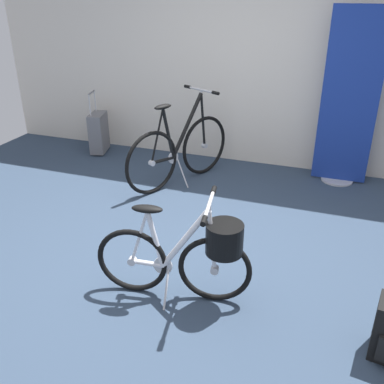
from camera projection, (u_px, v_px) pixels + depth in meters
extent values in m
plane|color=#2D3D51|center=(180.00, 257.00, 3.64)|extent=(6.90, 6.90, 0.00)
cube|color=silver|center=(251.00, 50.00, 5.07)|extent=(6.90, 0.10, 2.78)
cylinder|color=#B7B7BC|center=(337.00, 180.00, 5.06)|extent=(0.36, 0.36, 0.02)
cube|color=navy|center=(350.00, 99.00, 4.64)|extent=(0.60, 0.02, 1.90)
torus|color=black|center=(215.00, 270.00, 3.04)|extent=(0.53, 0.12, 0.53)
cylinder|color=#B7B7BC|center=(215.00, 270.00, 3.04)|extent=(0.07, 0.06, 0.06)
torus|color=black|center=(132.00, 261.00, 3.14)|extent=(0.53, 0.12, 0.53)
cylinder|color=#B7B7BC|center=(132.00, 261.00, 3.14)|extent=(0.07, 0.06, 0.06)
cylinder|color=silver|center=(147.00, 263.00, 3.12)|extent=(0.24, 0.07, 0.05)
cylinder|color=silver|center=(185.00, 239.00, 2.97)|extent=(0.37, 0.10, 0.51)
cylinder|color=silver|center=(155.00, 239.00, 3.02)|extent=(0.14, 0.06, 0.44)
cylinder|color=silver|center=(147.00, 263.00, 3.12)|extent=(0.23, 0.06, 0.04)
cylinder|color=silver|center=(212.00, 241.00, 2.94)|extent=(0.08, 0.04, 0.48)
cylinder|color=silver|center=(139.00, 237.00, 3.03)|extent=(0.16, 0.05, 0.43)
ellipsoid|color=black|center=(147.00, 209.00, 2.92)|extent=(0.23, 0.12, 0.05)
cylinder|color=#B7B7BC|center=(209.00, 207.00, 2.83)|extent=(0.03, 0.03, 0.04)
cylinder|color=#B7B7BC|center=(209.00, 205.00, 2.82)|extent=(0.10, 0.44, 0.03)
cylinder|color=black|center=(204.00, 221.00, 2.63)|extent=(0.05, 0.09, 0.04)
cylinder|color=black|center=(214.00, 190.00, 3.02)|extent=(0.05, 0.09, 0.04)
cylinder|color=#B7B7BC|center=(163.00, 266.00, 3.10)|extent=(0.14, 0.04, 0.14)
cylinder|color=#B7B7BC|center=(166.00, 289.00, 3.08)|extent=(0.05, 0.19, 0.25)
cylinder|color=black|center=(224.00, 239.00, 2.91)|extent=(0.30, 0.30, 0.22)
torus|color=black|center=(204.00, 145.00, 5.13)|extent=(0.35, 0.65, 0.70)
cylinder|color=#B7B7BC|center=(204.00, 145.00, 5.13)|extent=(0.07, 0.08, 0.06)
torus|color=black|center=(152.00, 163.00, 4.62)|extent=(0.35, 0.65, 0.70)
cylinder|color=#B7B7BC|center=(152.00, 163.00, 4.62)|extent=(0.07, 0.08, 0.06)
cylinder|color=black|center=(163.00, 160.00, 4.72)|extent=(0.17, 0.29, 0.05)
cylinder|color=black|center=(187.00, 125.00, 4.81)|extent=(0.25, 0.44, 0.68)
cylinder|color=black|center=(168.00, 134.00, 4.65)|extent=(0.11, 0.16, 0.59)
cylinder|color=black|center=(163.00, 160.00, 4.72)|extent=(0.16, 0.29, 0.04)
cylinder|color=black|center=(203.00, 120.00, 4.97)|extent=(0.07, 0.10, 0.64)
cylinder|color=black|center=(157.00, 136.00, 4.55)|extent=(0.11, 0.19, 0.57)
ellipsoid|color=black|center=(163.00, 107.00, 4.48)|extent=(0.18, 0.24, 0.05)
cylinder|color=#B7B7BC|center=(201.00, 92.00, 4.80)|extent=(0.03, 0.03, 0.04)
cylinder|color=#B7B7BC|center=(201.00, 90.00, 4.79)|extent=(0.41, 0.22, 0.03)
cylinder|color=black|center=(216.00, 93.00, 4.65)|extent=(0.10, 0.07, 0.04)
cylinder|color=black|center=(188.00, 87.00, 4.93)|extent=(0.10, 0.07, 0.04)
cylinder|color=#B7B7BC|center=(173.00, 157.00, 4.82)|extent=(0.08, 0.13, 0.14)
cylinder|color=#B7B7BC|center=(182.00, 173.00, 4.87)|extent=(0.18, 0.10, 0.32)
cube|color=slate|center=(99.00, 133.00, 5.81)|extent=(0.26, 0.39, 0.52)
cylinder|color=#B7B7BC|center=(90.00, 105.00, 5.53)|extent=(0.02, 0.02, 0.28)
cylinder|color=#B7B7BC|center=(95.00, 101.00, 5.74)|extent=(0.02, 0.02, 0.28)
cylinder|color=slate|center=(91.00, 93.00, 5.57)|extent=(0.08, 0.23, 0.02)
cylinder|color=black|center=(102.00, 154.00, 5.80)|extent=(0.04, 0.03, 0.04)
cylinder|color=black|center=(107.00, 148.00, 6.03)|extent=(0.04, 0.03, 0.04)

